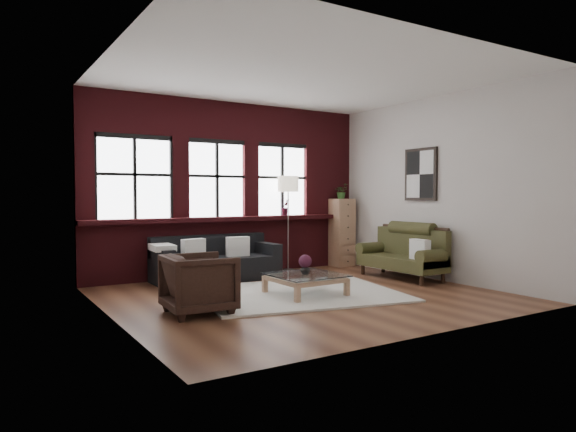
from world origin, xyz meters
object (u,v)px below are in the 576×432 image
drawer_chest (341,232)px  floor_lamp (288,220)px  armchair (199,284)px  vintage_settee (401,253)px  vase (305,269)px  coffee_table (305,285)px  dark_sofa (217,258)px

drawer_chest → floor_lamp: bearing=-177.5°
armchair → drawer_chest: size_ratio=0.59×
vintage_settee → floor_lamp: bearing=124.0°
vintage_settee → vase: (-2.30, -0.39, -0.06)m
vintage_settee → armchair: bearing=-171.2°
armchair → drawer_chest: 4.88m
coffee_table → floor_lamp: floor_lamp is taller
armchair → vintage_settee: bearing=-77.8°
coffee_table → drawer_chest: size_ratio=0.70×
dark_sofa → armchair: bearing=-118.9°
drawer_chest → floor_lamp: size_ratio=0.70×
armchair → floor_lamp: floor_lamp is taller
vintage_settee → floor_lamp: size_ratio=0.86×
vase → floor_lamp: size_ratio=0.08×
dark_sofa → floor_lamp: (1.62, 0.26, 0.61)m
drawer_chest → floor_lamp: 1.38m
dark_sofa → drawer_chest: drawer_chest is taller
dark_sofa → coffee_table: (0.55, -1.95, -0.23)m
armchair → coffee_table: 1.78m
vintage_settee → vase: vintage_settee is taller
dark_sofa → armchair: size_ratio=2.61×
coffee_table → vase: (-0.00, 0.00, 0.24)m
floor_lamp → coffee_table: bearing=-116.0°
dark_sofa → vintage_settee: bearing=-28.6°
coffee_table → drawer_chest: drawer_chest is taller
vase → dark_sofa: bearing=105.7°
vintage_settee → armchair: (-4.06, -0.63, -0.08)m
dark_sofa → armchair: 2.50m
dark_sofa → floor_lamp: size_ratio=1.08×
vintage_settee → floor_lamp: floor_lamp is taller
armchair → coffee_table: armchair is taller
armchair → drawer_chest: bearing=-55.7°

